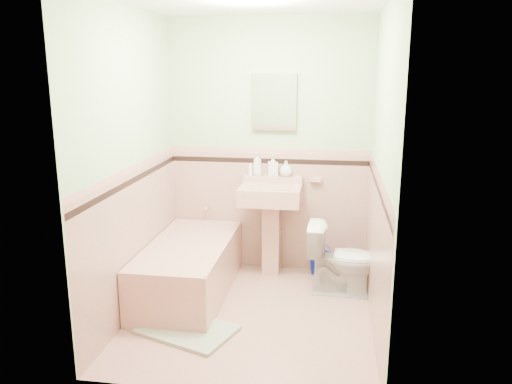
# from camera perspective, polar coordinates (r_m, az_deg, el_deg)

# --- Properties ---
(floor) EXTENTS (2.20, 2.20, 0.00)m
(floor) POSITION_cam_1_polar(r_m,az_deg,el_deg) (4.42, -0.51, -13.47)
(floor) COLOR tan
(floor) RESTS_ON ground
(ceiling) EXTENTS (2.20, 2.20, 0.00)m
(ceiling) POSITION_cam_1_polar(r_m,az_deg,el_deg) (3.97, -0.59, 20.66)
(ceiling) COLOR white
(ceiling) RESTS_ON ground
(wall_back) EXTENTS (2.50, 0.00, 2.50)m
(wall_back) POSITION_cam_1_polar(r_m,az_deg,el_deg) (5.08, 1.46, 4.96)
(wall_back) COLOR beige
(wall_back) RESTS_ON ground
(wall_front) EXTENTS (2.50, 0.00, 2.50)m
(wall_front) POSITION_cam_1_polar(r_m,az_deg,el_deg) (2.96, -3.99, -1.35)
(wall_front) COLOR beige
(wall_front) RESTS_ON ground
(wall_left) EXTENTS (0.00, 2.50, 2.50)m
(wall_left) POSITION_cam_1_polar(r_m,az_deg,el_deg) (4.29, -13.88, 2.95)
(wall_left) COLOR beige
(wall_left) RESTS_ON ground
(wall_right) EXTENTS (0.00, 2.50, 2.50)m
(wall_right) POSITION_cam_1_polar(r_m,az_deg,el_deg) (3.98, 13.84, 2.15)
(wall_right) COLOR beige
(wall_right) RESTS_ON ground
(wainscot_back) EXTENTS (2.00, 0.00, 2.00)m
(wainscot_back) POSITION_cam_1_polar(r_m,az_deg,el_deg) (5.21, 1.40, -2.14)
(wainscot_back) COLOR tan
(wainscot_back) RESTS_ON ground
(wainscot_front) EXTENTS (2.00, 0.00, 2.00)m
(wainscot_front) POSITION_cam_1_polar(r_m,az_deg,el_deg) (3.20, -3.74, -12.62)
(wainscot_front) COLOR tan
(wainscot_front) RESTS_ON ground
(wainscot_left) EXTENTS (0.00, 2.20, 2.20)m
(wainscot_left) POSITION_cam_1_polar(r_m,az_deg,el_deg) (4.44, -13.26, -5.32)
(wainscot_left) COLOR tan
(wainscot_left) RESTS_ON ground
(wainscot_right) EXTENTS (0.00, 2.20, 2.20)m
(wainscot_right) POSITION_cam_1_polar(r_m,az_deg,el_deg) (4.15, 13.16, -6.67)
(wainscot_right) COLOR tan
(wainscot_right) RESTS_ON ground
(accent_back) EXTENTS (2.00, 0.00, 2.00)m
(accent_back) POSITION_cam_1_polar(r_m,az_deg,el_deg) (5.09, 1.43, 3.49)
(accent_back) COLOR black
(accent_back) RESTS_ON ground
(accent_front) EXTENTS (2.00, 0.00, 2.00)m
(accent_front) POSITION_cam_1_polar(r_m,az_deg,el_deg) (3.01, -3.87, -3.65)
(accent_front) COLOR black
(accent_front) RESTS_ON ground
(accent_left) EXTENTS (0.00, 2.20, 2.20)m
(accent_left) POSITION_cam_1_polar(r_m,az_deg,el_deg) (4.30, -13.56, 1.25)
(accent_left) COLOR black
(accent_left) RESTS_ON ground
(accent_right) EXTENTS (0.00, 2.20, 2.20)m
(accent_right) POSITION_cam_1_polar(r_m,az_deg,el_deg) (4.00, 13.48, 0.34)
(accent_right) COLOR black
(accent_right) RESTS_ON ground
(cap_back) EXTENTS (2.00, 0.00, 2.00)m
(cap_back) POSITION_cam_1_polar(r_m,az_deg,el_deg) (5.07, 1.44, 4.60)
(cap_back) COLOR tan
(cap_back) RESTS_ON ground
(cap_front) EXTENTS (2.00, 0.00, 2.00)m
(cap_front) POSITION_cam_1_polar(r_m,az_deg,el_deg) (2.98, -3.90, -1.82)
(cap_front) COLOR tan
(cap_front) RESTS_ON ground
(cap_left) EXTENTS (0.00, 2.20, 2.20)m
(cap_left) POSITION_cam_1_polar(r_m,az_deg,el_deg) (4.28, -13.63, 2.56)
(cap_left) COLOR tan
(cap_left) RESTS_ON ground
(cap_right) EXTENTS (0.00, 2.20, 2.20)m
(cap_right) POSITION_cam_1_polar(r_m,az_deg,el_deg) (3.98, 13.55, 1.74)
(cap_right) COLOR tan
(cap_right) RESTS_ON ground
(bathtub) EXTENTS (0.70, 1.50, 0.45)m
(bathtub) POSITION_cam_1_polar(r_m,az_deg,el_deg) (4.75, -7.47, -8.62)
(bathtub) COLOR tan
(bathtub) RESTS_ON floor
(tub_faucet) EXTENTS (0.04, 0.12, 0.04)m
(tub_faucet) POSITION_cam_1_polar(r_m,az_deg,el_deg) (5.28, -5.45, -1.65)
(tub_faucet) COLOR silver
(tub_faucet) RESTS_ON wall_back
(sink) EXTENTS (0.58, 0.48, 0.92)m
(sink) POSITION_cam_1_polar(r_m,az_deg,el_deg) (5.03, 1.63, -4.42)
(sink) COLOR tan
(sink) RESTS_ON floor
(sink_faucet) EXTENTS (0.02, 0.02, 0.10)m
(sink_faucet) POSITION_cam_1_polar(r_m,az_deg,el_deg) (5.03, 1.86, 1.40)
(sink_faucet) COLOR silver
(sink_faucet) RESTS_ON sink
(medicine_cabinet) EXTENTS (0.43, 0.04, 0.54)m
(medicine_cabinet) POSITION_cam_1_polar(r_m,az_deg,el_deg) (5.00, 2.03, 10.00)
(medicine_cabinet) COLOR white
(medicine_cabinet) RESTS_ON wall_back
(soap_dish) EXTENTS (0.11, 0.06, 0.04)m
(soap_dish) POSITION_cam_1_polar(r_m,az_deg,el_deg) (5.06, 6.67, 1.38)
(soap_dish) COLOR tan
(soap_dish) RESTS_ON wall_back
(soap_bottle_left) EXTENTS (0.10, 0.10, 0.23)m
(soap_bottle_left) POSITION_cam_1_polar(r_m,az_deg,el_deg) (5.07, 0.16, 3.12)
(soap_bottle_left) COLOR #B2B2B2
(soap_bottle_left) RESTS_ON sink
(soap_bottle_mid) EXTENTS (0.11, 0.11, 0.21)m
(soap_bottle_mid) POSITION_cam_1_polar(r_m,az_deg,el_deg) (5.05, 1.90, 2.96)
(soap_bottle_mid) COLOR #B2B2B2
(soap_bottle_mid) RESTS_ON sink
(soap_bottle_right) EXTENTS (0.16, 0.16, 0.15)m
(soap_bottle_right) POSITION_cam_1_polar(r_m,az_deg,el_deg) (5.04, 3.37, 2.62)
(soap_bottle_right) COLOR #B2B2B2
(soap_bottle_right) RESTS_ON sink
(tube) EXTENTS (0.04, 0.04, 0.12)m
(tube) POSITION_cam_1_polar(r_m,az_deg,el_deg) (5.09, -0.63, 2.56)
(tube) COLOR white
(tube) RESTS_ON sink
(toilet) EXTENTS (0.66, 0.39, 0.66)m
(toilet) POSITION_cam_1_polar(r_m,az_deg,el_deg) (4.74, 9.71, -7.39)
(toilet) COLOR white
(toilet) RESTS_ON floor
(bucket) EXTENTS (0.22, 0.22, 0.22)m
(bucket) POSITION_cam_1_polar(r_m,az_deg,el_deg) (5.22, 7.16, -7.90)
(bucket) COLOR #021396
(bucket) RESTS_ON floor
(bath_mat) EXTENTS (0.85, 0.70, 0.03)m
(bath_mat) POSITION_cam_1_polar(r_m,az_deg,el_deg) (4.19, -7.73, -14.99)
(bath_mat) COLOR gray
(bath_mat) RESTS_ON floor
(shoe) EXTENTS (0.16, 0.09, 0.06)m
(shoe) POSITION_cam_1_polar(r_m,az_deg,el_deg) (4.30, -8.89, -13.60)
(shoe) COLOR #BF1E59
(shoe) RESTS_ON bath_mat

